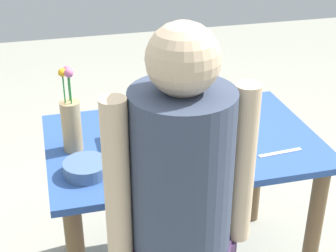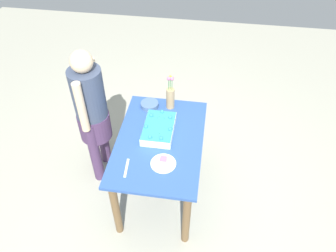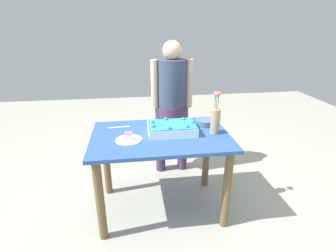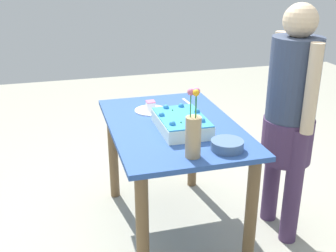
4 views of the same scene
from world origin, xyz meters
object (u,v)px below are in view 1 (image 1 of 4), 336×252
at_px(fruit_bowl, 86,168).
at_px(cake_knife, 280,153).
at_px(person_standing, 181,226).
at_px(serving_plate_with_slice, 234,121).
at_px(flower_vase, 71,122).
at_px(sheet_cake, 161,135).

bearing_deg(fruit_bowl, cake_knife, 177.02).
bearing_deg(person_standing, serving_plate_with_slice, -31.71).
bearing_deg(fruit_bowl, flower_vase, -81.52).
height_order(serving_plate_with_slice, flower_vase, flower_vase).
bearing_deg(flower_vase, cake_knife, 163.48).
xyz_separation_m(serving_plate_with_slice, cake_knife, (-0.09, 0.29, -0.01)).
bearing_deg(serving_plate_with_slice, flower_vase, 3.77).
bearing_deg(cake_knife, fruit_bowl, 172.34).
bearing_deg(flower_vase, sheet_cake, 171.94).
bearing_deg(person_standing, cake_knife, -50.17).
bearing_deg(person_standing, flower_vase, 20.42).
height_order(serving_plate_with_slice, person_standing, person_standing).
height_order(cake_knife, fruit_bowl, fruit_bowl).
relative_size(flower_vase, person_standing, 0.25).
bearing_deg(cake_knife, serving_plate_with_slice, 102.41).
bearing_deg(person_standing, fruit_bowl, 24.77).
relative_size(cake_knife, fruit_bowl, 1.11).
distance_m(cake_knife, flower_vase, 0.87).
bearing_deg(cake_knife, person_standing, -144.86).
bearing_deg(flower_vase, person_standing, 110.42).
xyz_separation_m(serving_plate_with_slice, fruit_bowl, (0.71, 0.25, 0.01)).
height_order(sheet_cake, fruit_bowl, sheet_cake).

